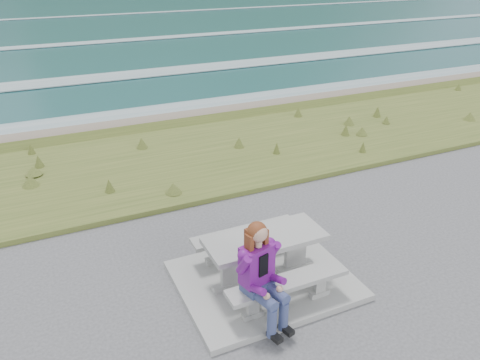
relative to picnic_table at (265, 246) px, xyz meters
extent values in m
cube|color=gray|center=(0.00, 0.00, -0.63)|extent=(2.60, 2.10, 0.10)
cube|color=gray|center=(-0.54, 0.00, -0.54)|extent=(0.62, 0.12, 0.08)
cube|color=gray|center=(-0.54, 0.00, -0.25)|extent=(0.34, 0.09, 0.51)
cube|color=gray|center=(-0.54, 0.00, 0.05)|extent=(0.62, 0.12, 0.08)
cube|color=gray|center=(0.54, 0.00, -0.54)|extent=(0.62, 0.12, 0.08)
cube|color=gray|center=(0.54, 0.00, -0.25)|extent=(0.34, 0.09, 0.51)
cube|color=gray|center=(0.54, 0.00, 0.05)|extent=(0.62, 0.12, 0.08)
cube|color=gray|center=(0.00, 0.00, 0.13)|extent=(1.80, 0.75, 0.08)
cube|color=gray|center=(-0.54, -0.70, -0.54)|extent=(0.30, 0.12, 0.08)
cube|color=gray|center=(-0.54, -0.70, -0.39)|extent=(0.17, 0.09, 0.22)
cube|color=gray|center=(-0.54, -0.70, -0.24)|extent=(0.30, 0.12, 0.08)
cube|color=gray|center=(0.54, -0.70, -0.54)|extent=(0.30, 0.12, 0.08)
cube|color=gray|center=(0.54, -0.70, -0.39)|extent=(0.17, 0.09, 0.22)
cube|color=gray|center=(0.54, -0.70, -0.24)|extent=(0.30, 0.12, 0.08)
cube|color=gray|center=(0.00, -0.70, -0.17)|extent=(1.80, 0.35, 0.07)
cube|color=gray|center=(-0.54, 0.70, -0.54)|extent=(0.30, 0.12, 0.08)
cube|color=gray|center=(-0.54, 0.70, -0.39)|extent=(0.17, 0.09, 0.22)
cube|color=gray|center=(-0.54, 0.70, -0.24)|extent=(0.30, 0.12, 0.08)
cube|color=gray|center=(0.54, 0.70, -0.54)|extent=(0.30, 0.12, 0.08)
cube|color=gray|center=(0.54, 0.70, -0.39)|extent=(0.17, 0.09, 0.22)
cube|color=gray|center=(0.54, 0.70, -0.24)|extent=(0.30, 0.12, 0.08)
cube|color=gray|center=(0.00, 0.70, -0.17)|extent=(1.80, 0.35, 0.07)
cube|color=#415520|center=(0.00, 5.00, -0.68)|extent=(160.00, 4.50, 0.22)
cube|color=#6A5E50|center=(0.00, 7.90, -0.68)|extent=(160.00, 0.80, 2.20)
cube|color=silver|center=(0.00, 14.00, -2.42)|extent=(220.00, 3.00, 0.06)
cube|color=silver|center=(0.00, 22.00, -2.42)|extent=(220.00, 2.00, 0.06)
cube|color=silver|center=(0.00, 34.00, -2.42)|extent=(220.00, 1.40, 0.06)
cube|color=silver|center=(0.00, 52.00, -2.42)|extent=(220.00, 1.00, 0.06)
cube|color=navy|center=(-0.42, -0.92, -0.30)|extent=(0.57, 0.82, 0.57)
cube|color=#6F1384|center=(-0.48, -0.68, 0.27)|extent=(0.48, 0.35, 0.56)
sphere|color=tan|center=(-0.48, -0.70, 0.76)|extent=(0.24, 0.24, 0.24)
sphere|color=brown|center=(-0.48, -0.67, 0.77)|extent=(0.26, 0.26, 0.26)
camera|label=1|loc=(-2.77, -5.15, 3.94)|focal=35.00mm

